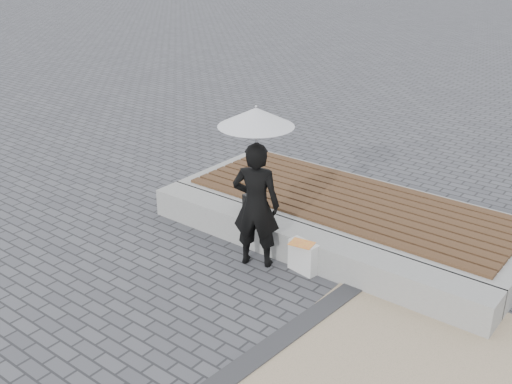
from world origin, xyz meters
TOP-DOWN VIEW (x-y plane):
  - ground at (0.00, 0.00)m, footprint 80.00×80.00m
  - edging_band at (0.75, -0.50)m, footprint 0.61×5.20m
  - seating_ledge at (0.00, 1.60)m, footprint 5.00×0.45m
  - timber_platform at (0.00, 2.80)m, footprint 5.00×2.00m
  - timber_decking at (0.00, 2.80)m, footprint 4.60×1.80m
  - woman at (-0.43, 1.15)m, footprint 0.71×0.60m
  - parasol at (-0.43, 1.15)m, footprint 0.91×0.91m
  - handbag at (-0.92, 1.70)m, footprint 0.31×0.16m
  - canvas_tote at (0.17, 1.36)m, footprint 0.41×0.22m
  - magazine at (0.17, 1.31)m, footprint 0.32×0.26m

SIDE VIEW (x-z plane):
  - ground at x=0.00m, z-range 0.00..0.00m
  - edging_band at x=0.75m, z-range 0.00..0.04m
  - seating_ledge at x=0.00m, z-range 0.00..0.40m
  - timber_platform at x=0.00m, z-range 0.00..0.40m
  - canvas_tote at x=0.17m, z-range 0.00..0.41m
  - magazine at x=0.17m, z-range 0.41..0.42m
  - timber_decking at x=0.00m, z-range 0.40..0.44m
  - handbag at x=-0.92m, z-range 0.40..0.61m
  - woman at x=-0.43m, z-range 0.00..1.64m
  - parasol at x=-0.43m, z-range 1.37..2.54m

